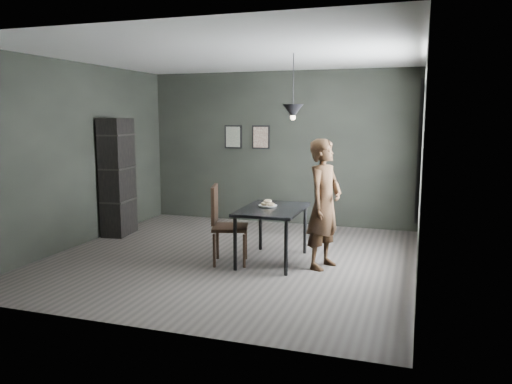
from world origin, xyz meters
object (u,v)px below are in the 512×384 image
(cafe_table, at_px, (272,214))
(white_plate, at_px, (268,206))
(woman, at_px, (324,204))
(wood_chair, at_px, (223,219))
(shelf_unit, at_px, (118,177))
(pendant_lamp, at_px, (293,111))

(cafe_table, distance_m, white_plate, 0.15)
(white_plate, xyz_separation_m, woman, (0.81, -0.13, 0.09))
(cafe_table, distance_m, woman, 0.74)
(wood_chair, distance_m, shelf_unit, 2.56)
(white_plate, relative_size, pendant_lamp, 0.27)
(woman, height_order, wood_chair, woman)
(white_plate, bearing_deg, wood_chair, -144.30)
(woman, height_order, pendant_lamp, pendant_lamp)
(shelf_unit, relative_size, pendant_lamp, 2.26)
(woman, bearing_deg, pendant_lamp, 91.11)
(woman, bearing_deg, cafe_table, 104.75)
(wood_chair, bearing_deg, cafe_table, 8.61)
(wood_chair, xyz_separation_m, pendant_lamp, (0.86, 0.38, 1.44))
(cafe_table, bearing_deg, woman, -3.67)
(white_plate, xyz_separation_m, wood_chair, (-0.52, -0.37, -0.15))
(woman, distance_m, wood_chair, 1.37)
(cafe_table, height_order, woman, woman)
(white_plate, height_order, wood_chair, wood_chair)
(woman, bearing_deg, wood_chair, 118.61)
(wood_chair, bearing_deg, pendant_lamp, 7.66)
(cafe_table, height_order, white_plate, white_plate)
(shelf_unit, distance_m, pendant_lamp, 3.41)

